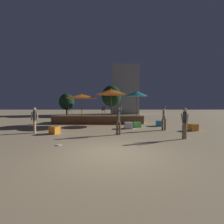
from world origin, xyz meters
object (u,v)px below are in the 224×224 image
Objects in this scene: patio_umbrella_2 at (81,96)px; bistro_chair_2 at (69,110)px; cube_seat_3 at (159,123)px; patio_umbrella_0 at (111,92)px; person_3 at (34,119)px; bistro_chair_1 at (103,109)px; cube_seat_1 at (128,125)px; person_0 at (184,122)px; background_tree_0 at (111,96)px; patio_umbrella_1 at (137,94)px; person_1 at (164,117)px; cube_seat_4 at (192,127)px; background_tree_1 at (67,102)px; cube_seat_2 at (137,125)px; person_2 at (118,120)px; frisbee_disc at (59,145)px; cube_seat_0 at (54,130)px; bistro_chair_0 at (122,110)px.

patio_umbrella_2 is 3.27× the size of bistro_chair_2.
patio_umbrella_0 is at bearing 167.28° from cube_seat_3.
bistro_chair_1 is at bearing 128.66° from person_3.
patio_umbrella_2 is 5.41m from cube_seat_1.
background_tree_0 is at bearing -100.09° from person_0.
patio_umbrella_1 reaches higher than person_1.
cube_seat_4 is 0.18× the size of background_tree_1.
bistro_chair_1 is at bearing -16.96° from person_1.
cube_seat_2 is at bearing 134.80° from bistro_chair_1.
patio_umbrella_0 reaches higher than cube_seat_3.
frisbee_disc is at bearing 44.36° from person_2.
person_1 is 3.73m from person_2.
cube_seat_0 is at bearing -128.15° from patio_umbrella_0.
patio_umbrella_2 is 1.77× the size of person_3.
cube_seat_0 is at bearing 114.22° from frisbee_disc.
person_1 is at bearing 174.46° from cube_seat_4.
person_0 is 20.67m from background_tree_1.
bistro_chair_1 is (-2.20, 4.49, 1.12)m from cube_seat_1.
bistro_chair_2 reaches higher than person_0.
person_3 reaches higher than frisbee_disc.
background_tree_1 is (-8.58, 10.06, 1.04)m from bistro_chair_0.
bistro_chair_0 is 2.19m from bistro_chair_1.
cube_seat_0 is 7.28m from bistro_chair_1.
bistro_chair_1 reaches higher than person_3.
cube_seat_0 is at bearing -1.71° from person_2.
person_1 is 9.38m from bistro_chair_2.
patio_umbrella_2 is 0.56× the size of background_tree_0.
person_3 is at bearing -139.39° from patio_umbrella_0.
cube_seat_3 is 6.00m from bistro_chair_1.
cube_seat_3 is 9.07m from frisbee_disc.
bistro_chair_1 reaches higher than cube_seat_4.
patio_umbrella_1 is 5.95m from person_2.
cube_seat_1 is 0.69× the size of bistro_chair_1.
cube_seat_2 is (2.13, -1.63, -2.83)m from patio_umbrella_0.
cube_seat_2 is at bearing -81.08° from background_tree_0.
bistro_chair_2 is at bearing 163.86° from cube_seat_3.
cube_seat_3 is at bearing -46.01° from background_tree_1.
bistro_chair_1 is at bearing 128.28° from cube_seat_2.
patio_umbrella_2 is 4.20× the size of cube_seat_3.
patio_umbrella_0 is at bearing -82.00° from person_2.
patio_umbrella_1 is 3.62× the size of bistro_chair_0.
patio_umbrella_2 is 5.78m from cube_seat_2.
person_0 is (1.78, -4.38, 0.68)m from cube_seat_2.
patio_umbrella_2 is 13.22× the size of frisbee_disc.
cube_seat_1 is 0.69× the size of bistro_chair_0.
bistro_chair_2 is at bearing 145.80° from cube_seat_1.
frisbee_disc is at bearing 22.16° from person_3.
patio_umbrella_2 is 4.85× the size of cube_seat_2.
patio_umbrella_0 is 13.46m from background_tree_1.
cube_seat_2 is 0.12× the size of background_tree_0.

